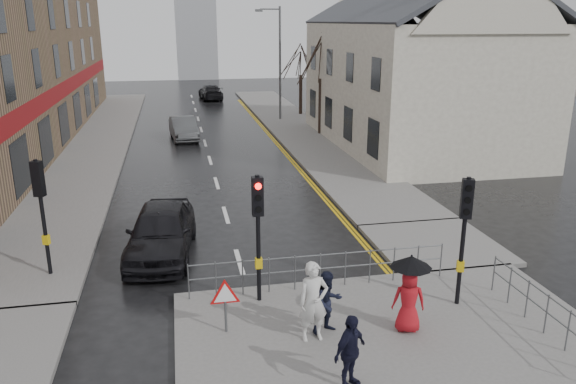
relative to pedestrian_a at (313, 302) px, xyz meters
name	(u,v)px	position (x,y,z in m)	size (l,w,h in m)	color
ground	(253,309)	(-1.13, 1.91, -1.09)	(120.00, 120.00, 0.00)	black
near_pavement	(417,372)	(1.87, -1.59, -1.02)	(10.00, 9.00, 0.14)	#605E5B
left_pavement	(98,140)	(-7.63, 24.91, -1.02)	(4.00, 44.00, 0.14)	#605E5B
right_pavement	(295,127)	(5.37, 26.91, -1.02)	(4.00, 40.00, 0.14)	#605E5B
pavement_bridge_right	(435,244)	(5.37, 4.91, -1.02)	(4.00, 4.20, 0.14)	#605E5B
building_right_cream	(414,64)	(10.87, 19.91, 3.69)	(9.00, 16.40, 10.10)	beige
church_tower	(195,5)	(0.37, 63.91, 7.91)	(5.00, 5.00, 18.00)	#96989E
traffic_signal_near_left	(258,217)	(-0.93, 2.11, 1.37)	(0.28, 0.27, 3.40)	black
traffic_signal_near_right	(465,219)	(4.07, 0.91, 1.37)	(0.34, 0.33, 3.40)	black
traffic_signal_far_left	(40,197)	(-6.63, 4.91, 1.37)	(0.34, 0.33, 3.40)	black
guard_railing_front	(320,263)	(0.82, 2.51, -0.23)	(7.14, 0.04, 1.00)	#595B5E
guard_railing_side	(548,306)	(5.37, -0.84, -0.24)	(0.04, 4.54, 1.00)	#595B5E
warning_sign	(225,297)	(-1.93, 0.70, -0.05)	(0.80, 0.07, 1.35)	#595B5E
street_lamp	(278,56)	(4.69, 29.91, 3.62)	(1.83, 0.25, 8.00)	#595B5E
tree_near	(321,54)	(6.37, 23.91, 4.05)	(2.40, 2.40, 6.58)	#31231B
tree_far	(301,58)	(6.87, 31.91, 3.34)	(2.40, 2.40, 5.64)	#31231B
pedestrian_a	(313,302)	(0.00, 0.00, 0.00)	(0.69, 0.45, 1.89)	silver
pedestrian_b	(328,302)	(0.41, 0.24, -0.18)	(0.74, 0.58, 1.53)	black
pedestrian_with_umbrella	(409,289)	(2.27, -0.07, 0.13)	(0.96, 0.96, 1.90)	#AA131C
pedestrian_d	(350,352)	(0.29, -1.84, -0.16)	(0.92, 0.38, 1.57)	black
car_parked	(161,231)	(-3.46, 5.95, -0.27)	(1.94, 4.81, 1.64)	black
car_mid	(184,128)	(-2.34, 24.34, -0.39)	(1.47, 4.23, 1.39)	#3E4043
car_far	(211,92)	(0.59, 42.72, -0.40)	(1.93, 4.74, 1.37)	black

